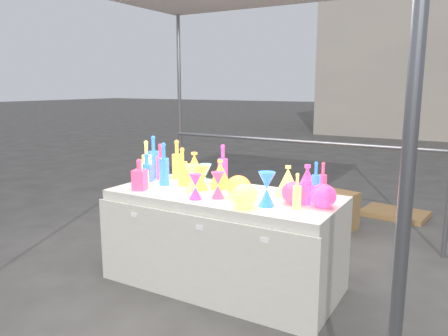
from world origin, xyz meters
The scene contains 32 objects.
ground centered at (0.00, 0.00, 0.00)m, with size 80.00×80.00×0.00m, color #5E5B56.
display_table centered at (0.00, -0.01, 0.37)m, with size 1.84×0.83×0.75m.
cardboard_box_closed centered at (0.30, 1.81, 0.21)m, with size 0.57×0.42×0.42m, color #A17749.
cardboard_box_flat centered at (0.88, 2.66, 0.03)m, with size 0.74×0.53×0.06m, color #A17749.
bottle_0 centered at (-0.65, 0.28, 0.92)m, with size 0.09×0.09×0.35m, color red, non-canonical shape.
bottle_1 centered at (-0.85, 0.19, 0.94)m, with size 0.09×0.09×0.38m, color #188845, non-canonical shape.
bottle_2 centered at (-0.75, 0.16, 0.91)m, with size 0.07×0.07×0.32m, color #FF511A, non-canonical shape.
bottle_3 centered at (-0.20, 0.32, 0.92)m, with size 0.09×0.09×0.33m, color #1B50A3, non-canonical shape.
bottle_4 centered at (-0.85, 0.09, 0.93)m, with size 0.08×0.08×0.35m, color #148170, non-canonical shape.
bottle_6 centered at (-0.43, 0.05, 0.91)m, with size 0.08×0.08×0.32m, color red, non-canonical shape.
bottle_7 centered at (-0.58, -0.01, 0.93)m, with size 0.09×0.09×0.36m, color #188845, non-canonical shape.
decanter_0 centered at (-0.66, -0.21, 0.87)m, with size 0.09×0.09×0.24m, color red, non-canonical shape.
decanter_1 centered at (-0.64, -0.25, 0.88)m, with size 0.10×0.10×0.25m, color #FF511A, non-canonical shape.
decanter_2 centered at (-0.81, 0.05, 0.87)m, with size 0.10×0.10×0.25m, color #188845, non-canonical shape.
hourglass_0 centered at (0.04, -0.16, 0.85)m, with size 0.10×0.10×0.20m, color #FF511A, non-canonical shape.
hourglass_1 centered at (-0.09, -0.27, 0.85)m, with size 0.10×0.10×0.19m, color #1B50A3, non-canonical shape.
hourglass_2 centered at (-0.24, -0.09, 0.86)m, with size 0.11×0.11×0.22m, color #148170, non-canonical shape.
hourglass_3 centered at (-0.21, 0.06, 0.85)m, with size 0.10×0.10×0.20m, color #AD226D, non-canonical shape.
hourglass_4 centered at (-0.20, 0.01, 0.85)m, with size 0.10×0.10×0.20m, color red, non-canonical shape.
hourglass_5 centered at (0.44, -0.17, 0.87)m, with size 0.12×0.12×0.24m, color #188845, non-canonical shape.
globe_0 centered at (0.16, -0.06, 0.82)m, with size 0.19×0.19×0.15m, color red, non-canonical shape.
globe_1 centered at (0.33, -0.29, 0.83)m, with size 0.19×0.19×0.15m, color #148170, non-canonical shape.
globe_2 centered at (0.58, -0.02, 0.82)m, with size 0.18×0.18×0.14m, color #FF511A, non-canonical shape.
globe_3 centered at (0.79, -0.01, 0.82)m, with size 0.18×0.18×0.15m, color #1B50A3, non-canonical shape.
lampshade_0 centered at (-0.37, 0.14, 0.89)m, with size 0.23×0.23×0.28m, color #E9FF35, non-canonical shape.
lampshade_1 centered at (-0.12, 0.14, 0.87)m, with size 0.20×0.20×0.23m, color #E9FF35, non-canonical shape.
lampshade_2 centered at (0.61, 0.19, 0.88)m, with size 0.21×0.21×0.25m, color #1B50A3, non-canonical shape.
lampshade_3 centered at (0.46, 0.17, 0.87)m, with size 0.20×0.20×0.23m, color #148170, non-canonical shape.
bottle_8 centered at (0.67, 0.20, 0.89)m, with size 0.06×0.06×0.28m, color #188845, non-canonical shape.
bottle_9 centered at (0.70, 0.28, 0.88)m, with size 0.06×0.06×0.26m, color #FF511A, non-canonical shape.
bottle_10 centered at (0.67, 0.01, 0.89)m, with size 0.06×0.06×0.27m, color #1B50A3, non-canonical shape.
bottle_11 centered at (0.65, -0.13, 0.87)m, with size 0.06×0.06×0.25m, color #148170, non-canonical shape.
Camera 1 is at (1.67, -2.86, 1.57)m, focal length 35.00 mm.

